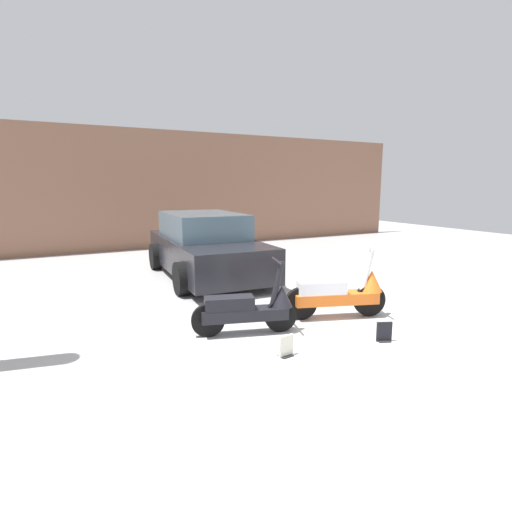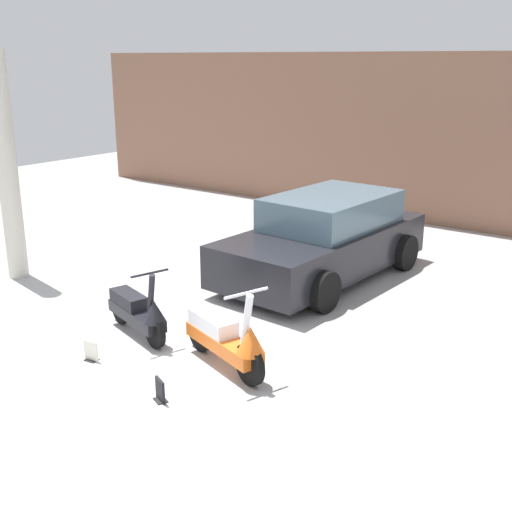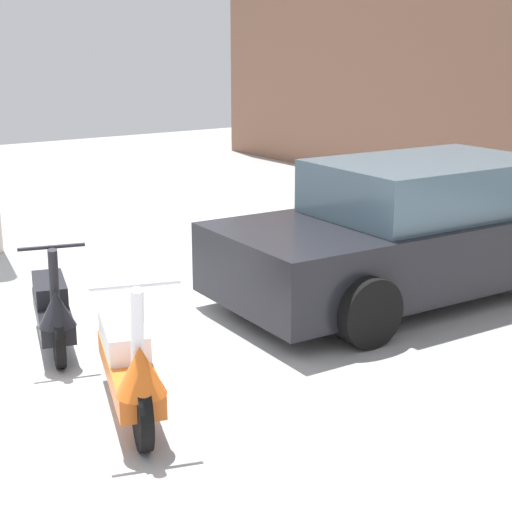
{
  "view_description": "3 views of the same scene",
  "coord_description": "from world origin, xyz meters",
  "px_view_note": "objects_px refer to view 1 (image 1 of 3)",
  "views": [
    {
      "loc": [
        -2.74,
        -3.87,
        2.0
      ],
      "look_at": [
        0.35,
        2.06,
        0.81
      ],
      "focal_mm": 28.0,
      "sensor_mm": 36.0,
      "label": 1
    },
    {
      "loc": [
        5.52,
        -4.64,
        3.57
      ],
      "look_at": [
        0.18,
        2.58,
        0.78
      ],
      "focal_mm": 45.0,
      "sensor_mm": 36.0,
      "label": 2
    },
    {
      "loc": [
        5.73,
        -1.46,
        2.57
      ],
      "look_at": [
        0.4,
        2.31,
        0.76
      ],
      "focal_mm": 55.0,
      "sensor_mm": 36.0,
      "label": 3
    }
  ],
  "objects_px": {
    "scooter_front_left": "(249,308)",
    "placard_near_right_scooter": "(384,333)",
    "scooter_front_right": "(340,292)",
    "placard_near_left_scooter": "(286,347)",
    "car_rear_left": "(206,246)"
  },
  "relations": [
    {
      "from": "scooter_front_left",
      "to": "placard_near_right_scooter",
      "type": "bearing_deg",
      "value": -19.97
    },
    {
      "from": "scooter_front_left",
      "to": "scooter_front_right",
      "type": "xyz_separation_m",
      "value": [
        1.53,
        -0.03,
        0.04
      ]
    },
    {
      "from": "scooter_front_right",
      "to": "placard_near_left_scooter",
      "type": "height_order",
      "value": "scooter_front_right"
    },
    {
      "from": "scooter_front_left",
      "to": "car_rear_left",
      "type": "bearing_deg",
      "value": 95.23
    },
    {
      "from": "car_rear_left",
      "to": "placard_near_right_scooter",
      "type": "xyz_separation_m",
      "value": [
        0.71,
        -4.65,
        -0.55
      ]
    },
    {
      "from": "placard_near_left_scooter",
      "to": "placard_near_right_scooter",
      "type": "xyz_separation_m",
      "value": [
        1.37,
        -0.19,
        0.0
      ]
    },
    {
      "from": "scooter_front_left",
      "to": "placard_near_left_scooter",
      "type": "distance_m",
      "value": 0.9
    },
    {
      "from": "placard_near_left_scooter",
      "to": "placard_near_right_scooter",
      "type": "height_order",
      "value": "same"
    },
    {
      "from": "car_rear_left",
      "to": "placard_near_left_scooter",
      "type": "xyz_separation_m",
      "value": [
        -0.66,
        -4.45,
        -0.55
      ]
    },
    {
      "from": "scooter_front_right",
      "to": "placard_near_right_scooter",
      "type": "bearing_deg",
      "value": -77.42
    },
    {
      "from": "scooter_front_left",
      "to": "placard_near_left_scooter",
      "type": "relative_size",
      "value": 5.41
    },
    {
      "from": "car_rear_left",
      "to": "placard_near_right_scooter",
      "type": "relative_size",
      "value": 16.07
    },
    {
      "from": "scooter_front_right",
      "to": "placard_near_right_scooter",
      "type": "xyz_separation_m",
      "value": [
        -0.1,
        -1.02,
        -0.28
      ]
    },
    {
      "from": "scooter_front_right",
      "to": "car_rear_left",
      "type": "bearing_deg",
      "value": 120.98
    },
    {
      "from": "scooter_front_left",
      "to": "scooter_front_right",
      "type": "bearing_deg",
      "value": 15.3
    }
  ]
}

